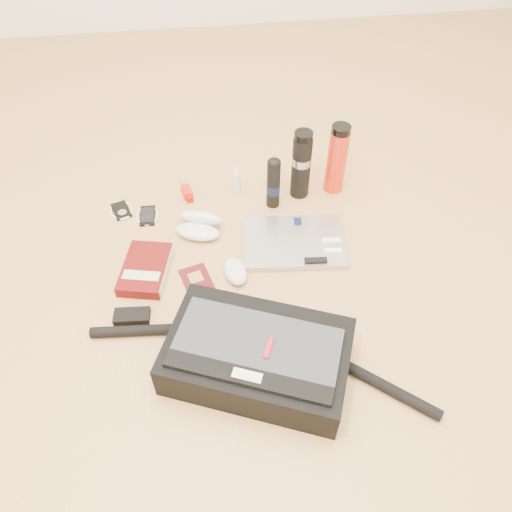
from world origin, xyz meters
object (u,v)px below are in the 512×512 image
Objects in this scene: laptop at (294,242)px; thermos_red at (337,159)px; thermos_black at (301,164)px; messenger_bag at (256,356)px; book at (146,269)px.

thermos_red reaches higher than laptop.
thermos_red is at bearing 4.64° from thermos_black.
laptop is at bearing 89.58° from messenger_bag.
thermos_black reaches higher than book.
laptop is 1.34× the size of thermos_red.
messenger_bag is at bearing -38.62° from book.
messenger_bag is at bearing -107.22° from laptop.
book is at bearing -167.33° from laptop.
thermos_red reaches higher than thermos_black.
book is 0.89× the size of thermos_black.
thermos_black is at bearing 81.28° from laptop.
messenger_bag is 3.86× the size of book.
thermos_red is (0.73, 0.34, 0.12)m from book.
book is 0.68m from thermos_black.
book reaches higher than laptop.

